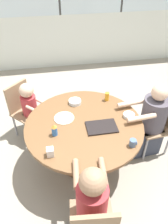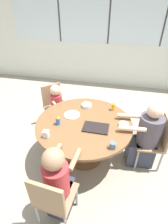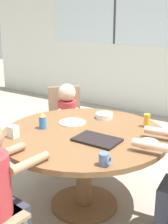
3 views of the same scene
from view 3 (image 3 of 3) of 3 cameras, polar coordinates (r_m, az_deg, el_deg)
The scene contains 12 objects.
ground_plane at distance 2.97m, azimuth 0.00°, elevation -16.60°, with size 16.00×16.00×0.00m, color gray.
dining_table at distance 2.69m, azimuth 0.00°, elevation -6.44°, with size 1.40×1.40×0.71m.
chair_for_toddler at distance 3.70m, azimuth -3.37°, elevation -0.84°, with size 0.57×0.57×0.85m.
person_toddler at distance 3.58m, azimuth -2.99°, elevation -2.42°, with size 0.42×0.42×0.93m.
food_tray_dark at distance 2.46m, azimuth 2.39°, elevation -5.10°, with size 0.35×0.23×0.02m.
coffee_mug at distance 2.07m, azimuth 3.76°, elevation -8.66°, with size 0.08×0.07×0.09m.
sippy_cup at distance 2.72m, azimuth -7.59°, elevation -1.53°, with size 0.07×0.07×0.15m.
juice_glass at distance 2.80m, azimuth 11.40°, elevation -1.54°, with size 0.06×0.06×0.12m.
milk_carton_small at distance 2.58m, azimuth -12.81°, elevation -3.53°, with size 0.07×0.07×0.10m.
bowl_white_shallow at distance 2.42m, azimuth 11.75°, elevation -5.65°, with size 0.14×0.14×0.04m.
bowl_cereal at distance 2.99m, azimuth 3.72°, elevation -0.68°, with size 0.16×0.16×0.05m.
plate_tortillas at distance 2.86m, azimuth -2.14°, elevation -1.90°, with size 0.25×0.25×0.01m.
Camera 3 is at (1.37, -2.04, 1.66)m, focal length 50.00 mm.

